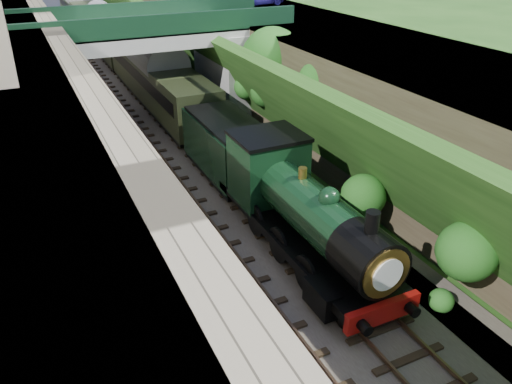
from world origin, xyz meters
name	(u,v)px	position (x,y,z in m)	size (l,w,h in m)	color
trackbed	(173,143)	(0.00, 20.00, 0.10)	(10.00, 90.00, 0.20)	#473F38
retaining_wall	(66,100)	(-5.50, 20.00, 3.50)	(1.00, 90.00, 7.00)	#756B56
street_plateau_right	(313,75)	(9.50, 20.00, 3.12)	(8.00, 90.00, 6.25)	#262628
embankment_slope	(262,98)	(4.97, 18.25, 2.72)	(4.45, 90.00, 6.46)	#1E4714
track_left	(140,147)	(-2.00, 20.00, 0.25)	(2.50, 90.00, 0.20)	black
track_right	(192,138)	(1.20, 20.00, 0.25)	(2.50, 90.00, 0.20)	black
road_bridge	(164,60)	(0.94, 24.00, 4.08)	(16.00, 6.40, 7.25)	gray
tree	(272,61)	(5.91, 18.79, 4.65)	(3.60, 3.80, 6.60)	black
locomotive	(303,213)	(1.20, 6.98, 1.89)	(3.10, 10.22, 3.83)	black
tender	(228,150)	(1.20, 14.34, 1.62)	(2.70, 6.00, 3.05)	black
coach_front	(158,80)	(1.20, 26.94, 2.05)	(2.90, 18.00, 3.70)	black
coach_middle	(107,35)	(1.20, 45.74, 2.05)	(2.90, 18.00, 3.70)	black
coach_rear	(79,10)	(1.20, 64.54, 2.05)	(2.90, 18.00, 3.70)	black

